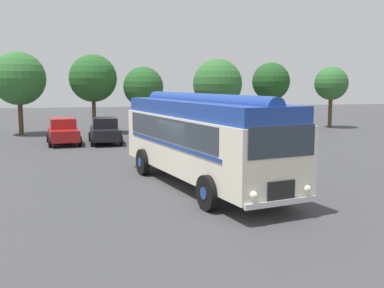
% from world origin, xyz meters
% --- Properties ---
extents(ground_plane, '(120.00, 120.00, 0.00)m').
position_xyz_m(ground_plane, '(0.00, 0.00, 0.00)').
color(ground_plane, '#3D3D3F').
extents(vintage_bus, '(4.60, 10.38, 3.49)m').
position_xyz_m(vintage_bus, '(0.42, 0.34, 1.89)').
color(vintage_bus, silver).
rests_on(vintage_bus, ground).
extents(car_near_left, '(2.35, 4.38, 1.66)m').
position_xyz_m(car_near_left, '(-5.34, 13.78, 0.85)').
color(car_near_left, maroon).
rests_on(car_near_left, ground).
extents(car_mid_left, '(2.10, 4.27, 1.66)m').
position_xyz_m(car_mid_left, '(-2.73, 13.60, 0.85)').
color(car_mid_left, black).
rests_on(car_mid_left, ground).
extents(car_mid_right, '(2.14, 4.29, 1.66)m').
position_xyz_m(car_mid_right, '(0.01, 14.60, 0.85)').
color(car_mid_right, '#B7BABF').
rests_on(car_mid_right, ground).
extents(car_far_right, '(2.14, 4.29, 1.66)m').
position_xyz_m(car_far_right, '(2.79, 14.53, 0.85)').
color(car_far_right, maroon).
rests_on(car_far_right, ground).
extents(tree_far_left, '(3.97, 3.97, 6.20)m').
position_xyz_m(tree_far_left, '(-8.78, 19.92, 4.23)').
color(tree_far_left, '#4C3823').
rests_on(tree_far_left, ground).
extents(tree_left_of_centre, '(3.61, 3.61, 6.06)m').
position_xyz_m(tree_left_of_centre, '(-3.24, 19.37, 4.31)').
color(tree_left_of_centre, '#4C3823').
rests_on(tree_left_of_centre, ground).
extents(tree_centre, '(3.11, 3.11, 5.16)m').
position_xyz_m(tree_centre, '(0.41, 19.25, 3.58)').
color(tree_centre, '#4C3823').
rests_on(tree_centre, ground).
extents(tree_right_of_centre, '(4.08, 4.08, 5.87)m').
position_xyz_m(tree_right_of_centre, '(6.80, 20.21, 3.79)').
color(tree_right_of_centre, '#4C3823').
rests_on(tree_right_of_centre, ground).
extents(tree_far_right, '(3.28, 3.28, 5.67)m').
position_xyz_m(tree_far_right, '(11.67, 20.95, 4.09)').
color(tree_far_right, '#4C3823').
rests_on(tree_far_right, ground).
extents(tree_extra_right, '(2.88, 2.88, 5.31)m').
position_xyz_m(tree_extra_right, '(16.87, 19.72, 3.86)').
color(tree_extra_right, '#4C3823').
rests_on(tree_extra_right, ground).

